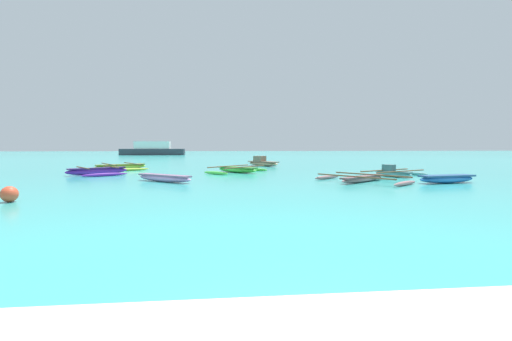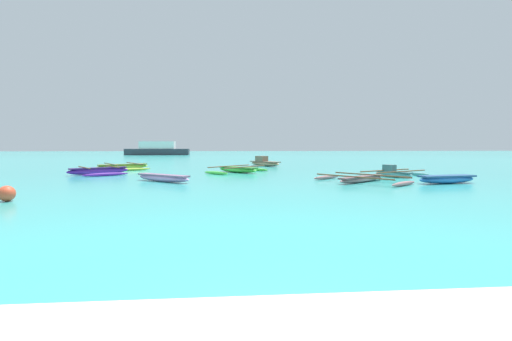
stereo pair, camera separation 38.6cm
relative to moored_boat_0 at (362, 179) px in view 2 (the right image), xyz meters
The scene contains 10 objects.
moored_boat_0 is the anchor object (origin of this frame).
moored_boat_1 3.91m from the moored_boat_0, 13.17° to the right, with size 3.11×1.21×0.39m.
moored_boat_2 18.22m from the moored_boat_0, 143.52° to the left, with size 4.79×5.39×0.44m.
moored_boat_3 9.83m from the moored_boat_0, behind, with size 3.11×2.60×0.36m.
moored_boat_4 3.85m from the moored_boat_0, 41.75° to the left, with size 4.77×3.57×0.70m.
moored_boat_5 14.38m from the moored_boat_0, 103.37° to the left, with size 2.79×3.28×0.89m.
moored_boat_6 15.67m from the moored_boat_0, 158.62° to the left, with size 3.92×4.04×0.50m.
moored_boat_7 8.90m from the moored_boat_0, 131.70° to the left, with size 4.44×4.51×0.44m.
mooring_buoy_0 14.43m from the moored_boat_0, 160.70° to the right, with size 0.51×0.51×0.51m.
distant_ferry 56.72m from the moored_boat_0, 111.17° to the left, with size 12.26×2.70×2.70m.
Camera 2 is at (-0.14, -2.66, 1.77)m, focal length 24.00 mm.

